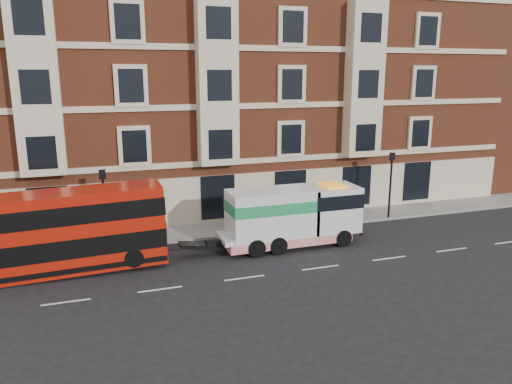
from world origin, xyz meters
The scene contains 7 objects.
ground centered at (0.00, 0.00, 0.00)m, with size 120.00×120.00×0.00m, color black.
sidewalk centered at (0.00, 7.50, 0.07)m, with size 90.00×3.00×0.15m, color slate.
victorian_terrace centered at (0.50, 15.00, 10.07)m, with size 45.00×12.00×20.40m.
lamp_post_west centered at (-6.00, 6.20, 2.68)m, with size 0.35×0.15×4.35m.
lamp_post_east centered at (12.00, 6.20, 2.68)m, with size 0.35×0.15×4.35m.
double_decker_bus centered at (-8.26, 3.47, 2.14)m, with size 9.99×2.29×4.04m.
tow_truck centered at (3.79, 3.47, 1.77)m, with size 7.99×2.36×3.33m.
Camera 1 is at (-6.60, -21.16, 9.57)m, focal length 35.00 mm.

